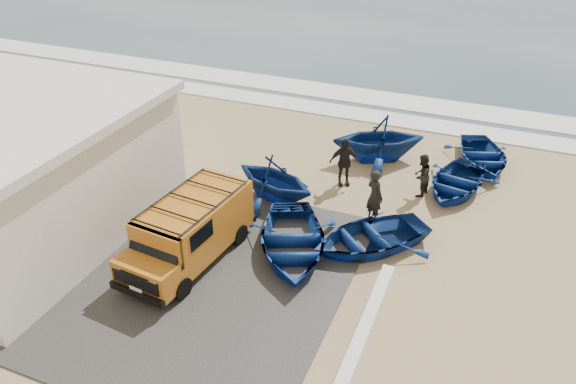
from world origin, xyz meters
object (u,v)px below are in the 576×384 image
(boat_mid_right, at_px, (456,182))
(fisherman_front, at_px, (375,196))
(building, at_px, (4,171))
(van, at_px, (190,229))
(boat_mid_left, at_px, (274,179))
(parapet, at_px, (361,341))
(boat_near_left, at_px, (292,241))
(boat_far_left, at_px, (379,138))
(boat_near_right, at_px, (370,237))
(fisherman_middle, at_px, (421,175))
(fisherman_back, at_px, (344,162))
(boat_far_right, at_px, (483,156))

(boat_mid_right, distance_m, fisherman_front, 4.04)
(building, xyz_separation_m, van, (6.50, 0.72, -1.04))
(boat_mid_left, height_order, fisherman_front, fisherman_front)
(boat_mid_left, distance_m, fisherman_front, 3.76)
(fisherman_front, bearing_deg, boat_mid_left, 36.48)
(van, xyz_separation_m, fisherman_front, (4.73, 4.28, -0.12))
(parapet, distance_m, boat_near_left, 4.48)
(boat_mid_right, xyz_separation_m, boat_far_left, (-3.43, 1.39, 0.61))
(van, distance_m, boat_near_right, 5.75)
(building, height_order, boat_mid_left, building)
(van, bearing_deg, parapet, -10.02)
(boat_mid_left, bearing_deg, boat_near_left, -130.08)
(boat_mid_left, xyz_separation_m, boat_far_left, (2.72, 4.60, 0.12))
(building, xyz_separation_m, boat_near_left, (9.31, 2.15, -1.70))
(parapet, bearing_deg, fisherman_middle, 90.65)
(building, xyz_separation_m, fisherman_middle, (12.40, 7.37, -1.33))
(boat_near_right, xyz_separation_m, boat_mid_right, (2.08, 4.80, -0.02))
(boat_mid_right, bearing_deg, fisherman_back, -154.01)
(building, distance_m, boat_mid_left, 9.07)
(boat_near_right, relative_size, fisherman_front, 2.02)
(van, height_order, boat_far_right, van)
(van, height_order, boat_near_right, van)
(fisherman_back, bearing_deg, boat_mid_right, -14.35)
(boat_near_left, bearing_deg, parapet, -68.55)
(fisherman_front, distance_m, fisherman_back, 2.69)
(parapet, relative_size, van, 1.19)
(van, bearing_deg, boat_near_left, 32.85)
(van, height_order, fisherman_back, van)
(boat_near_right, distance_m, boat_far_left, 6.36)
(van, distance_m, boat_far_right, 12.81)
(boat_far_left, distance_m, fisherman_middle, 3.13)
(fisherman_front, distance_m, fisherman_middle, 2.66)
(building, relative_size, boat_mid_right, 2.46)
(parapet, height_order, boat_mid_left, boat_mid_left)
(boat_far_right, bearing_deg, boat_near_right, -130.18)
(boat_mid_left, distance_m, boat_mid_right, 6.95)
(boat_near_left, xyz_separation_m, fisherman_middle, (3.09, 5.23, 0.37))
(parapet, bearing_deg, boat_mid_right, 83.06)
(fisherman_back, bearing_deg, van, -145.21)
(boat_mid_left, height_order, boat_far_right, boat_mid_left)
(fisherman_back, bearing_deg, boat_far_left, 44.64)
(building, xyz_separation_m, boat_far_left, (10.19, 9.58, -1.16))
(parapet, bearing_deg, fisherman_back, 110.50)
(boat_mid_left, bearing_deg, boat_near_right, -94.30)
(van, distance_m, boat_far_left, 9.61)
(van, relative_size, fisherman_front, 2.51)
(van, xyz_separation_m, boat_far_left, (3.70, 8.87, -0.12))
(fisherman_middle, xyz_separation_m, fisherman_back, (-2.91, -0.33, 0.15))
(boat_mid_right, height_order, fisherman_front, fisherman_front)
(parapet, bearing_deg, boat_mid_left, 130.03)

